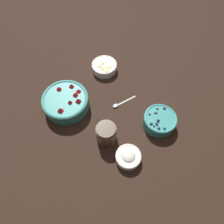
{
  "coord_description": "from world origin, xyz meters",
  "views": [
    {
      "loc": [
        -0.41,
        0.47,
        0.96
      ],
      "look_at": [
        -0.08,
        0.07,
        0.05
      ],
      "focal_mm": 35.0,
      "sensor_mm": 36.0,
      "label": 1
    }
  ],
  "objects_px": {
    "bowl_strawberries": "(66,101)",
    "bowl_bananas": "(104,66)",
    "bowl_blueberries": "(160,120)",
    "bowl_cream": "(128,157)",
    "jar_chocolate": "(106,134)"
  },
  "relations": [
    {
      "from": "bowl_strawberries",
      "to": "bowl_bananas",
      "type": "height_order",
      "value": "bowl_strawberries"
    },
    {
      "from": "bowl_blueberries",
      "to": "bowl_bananas",
      "type": "relative_size",
      "value": 1.12
    },
    {
      "from": "bowl_bananas",
      "to": "bowl_cream",
      "type": "height_order",
      "value": "bowl_cream"
    },
    {
      "from": "bowl_bananas",
      "to": "bowl_blueberries",
      "type": "bearing_deg",
      "value": 168.01
    },
    {
      "from": "bowl_bananas",
      "to": "bowl_cream",
      "type": "xyz_separation_m",
      "value": [
        -0.42,
        0.33,
        -0.0
      ]
    },
    {
      "from": "bowl_bananas",
      "to": "jar_chocolate",
      "type": "xyz_separation_m",
      "value": [
        -0.28,
        0.31,
        0.02
      ]
    },
    {
      "from": "bowl_strawberries",
      "to": "jar_chocolate",
      "type": "xyz_separation_m",
      "value": [
        -0.27,
        0.0,
        0.0
      ]
    },
    {
      "from": "bowl_cream",
      "to": "jar_chocolate",
      "type": "height_order",
      "value": "jar_chocolate"
    },
    {
      "from": "bowl_cream",
      "to": "jar_chocolate",
      "type": "xyz_separation_m",
      "value": [
        0.14,
        -0.01,
        0.02
      ]
    },
    {
      "from": "bowl_strawberries",
      "to": "bowl_bananas",
      "type": "relative_size",
      "value": 1.63
    },
    {
      "from": "jar_chocolate",
      "to": "bowl_cream",
      "type": "bearing_deg",
      "value": 174.07
    },
    {
      "from": "bowl_cream",
      "to": "jar_chocolate",
      "type": "distance_m",
      "value": 0.14
    },
    {
      "from": "bowl_bananas",
      "to": "jar_chocolate",
      "type": "bearing_deg",
      "value": 132.29
    },
    {
      "from": "bowl_blueberries",
      "to": "jar_chocolate",
      "type": "height_order",
      "value": "jar_chocolate"
    },
    {
      "from": "bowl_blueberries",
      "to": "bowl_cream",
      "type": "xyz_separation_m",
      "value": [
        0.01,
        0.23,
        -0.01
      ]
    }
  ]
}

